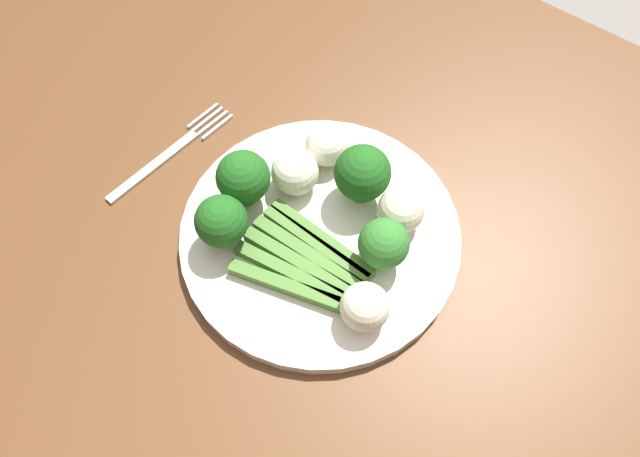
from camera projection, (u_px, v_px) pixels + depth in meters
ground_plane at (333, 416)px, 1.22m from camera, size 6.00×6.00×0.02m
dining_table at (343, 302)px, 0.66m from camera, size 1.37×0.91×0.72m
plate at (320, 235)px, 0.59m from camera, size 0.28×0.28×0.01m
asparagus_bundle at (305, 260)px, 0.56m from camera, size 0.13×0.09×0.01m
broccoli_outer_edge at (384, 244)px, 0.54m from camera, size 0.05×0.05×0.06m
broccoli_near_center at (362, 174)px, 0.57m from camera, size 0.06×0.06×0.07m
broccoli_back at (221, 222)px, 0.55m from camera, size 0.05×0.05×0.06m
broccoli_right at (243, 178)px, 0.57m from camera, size 0.05×0.05×0.06m
cauliflower_left at (326, 145)px, 0.60m from camera, size 0.04×0.04×0.04m
cauliflower_edge at (295, 172)px, 0.59m from camera, size 0.05×0.05×0.05m
cauliflower_near_fork at (365, 307)px, 0.52m from camera, size 0.04×0.04×0.04m
cauliflower_mid at (401, 210)px, 0.57m from camera, size 0.05×0.05×0.05m
fork at (171, 152)px, 0.64m from camera, size 0.03×0.17×0.00m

